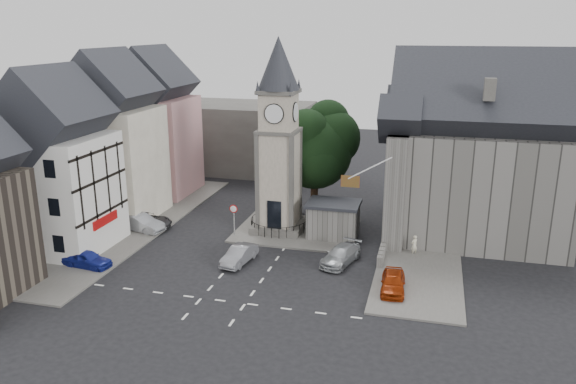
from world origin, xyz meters
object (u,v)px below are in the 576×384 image
(pedestrian, at_px, (414,245))
(stone_shelter, at_px, (333,220))
(car_west_blue, at_px, (87,259))
(clock_tower, at_px, (279,138))
(car_east_red, at_px, (393,282))

(pedestrian, bearing_deg, stone_shelter, -61.07)
(car_west_blue, xyz_separation_m, pedestrian, (23.00, 8.41, 0.16))
(clock_tower, xyz_separation_m, car_east_red, (10.42, -9.30, -7.46))
(car_west_blue, height_order, car_east_red, car_east_red)
(car_east_red, xyz_separation_m, pedestrian, (1.08, 6.67, 0.14))
(stone_shelter, xyz_separation_m, pedestrian, (6.70, -2.15, -0.75))
(stone_shelter, bearing_deg, car_west_blue, -147.07)
(stone_shelter, bearing_deg, clock_tower, 174.16)
(clock_tower, relative_size, car_west_blue, 4.31)
(stone_shelter, bearing_deg, pedestrian, -17.76)
(stone_shelter, height_order, car_east_red, stone_shelter)
(car_west_blue, bearing_deg, pedestrian, -63.59)
(car_west_blue, bearing_deg, clock_tower, -39.82)
(clock_tower, xyz_separation_m, stone_shelter, (4.80, -0.49, -6.57))
(stone_shelter, relative_size, car_east_red, 1.10)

